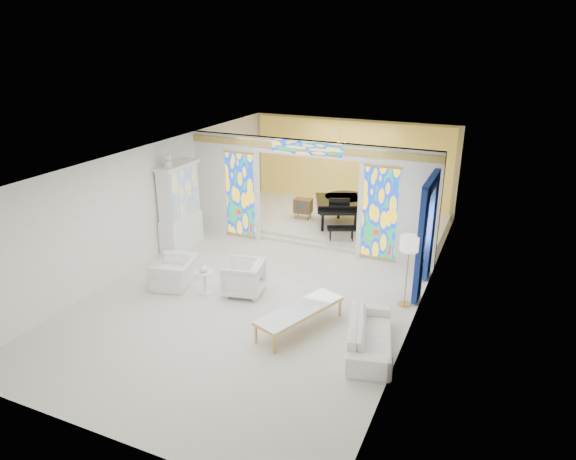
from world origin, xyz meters
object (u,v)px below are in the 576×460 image
at_px(grand_piano, 341,203).
at_px(china_cabinet, 180,207).
at_px(tv_console, 303,206).
at_px(armchair_left, 175,273).
at_px(sofa, 370,335).
at_px(armchair_right, 243,278).
at_px(coffee_table, 300,311).

bearing_deg(grand_piano, china_cabinet, -162.62).
bearing_deg(grand_piano, tv_console, 159.05).
height_order(armchair_left, sofa, armchair_left).
xyz_separation_m(armchair_right, sofa, (3.24, -1.00, -0.10)).
bearing_deg(armchair_left, sofa, 67.95).
relative_size(armchair_right, sofa, 0.43).
height_order(sofa, grand_piano, grand_piano).
distance_m(coffee_table, grand_piano, 5.94).
height_order(china_cabinet, tv_console, china_cabinet).
xyz_separation_m(armchair_left, tv_console, (1.14, 5.18, 0.25)).
distance_m(china_cabinet, armchair_left, 2.58).
bearing_deg(armchair_right, armchair_left, -91.69).
bearing_deg(armchair_right, coffee_table, 51.27).
bearing_deg(armchair_right, sofa, 60.90).
distance_m(coffee_table, tv_console, 6.21).
bearing_deg(grand_piano, sofa, -90.40).
distance_m(armchair_left, sofa, 4.96).
relative_size(armchair_left, armchair_right, 1.18).
relative_size(armchair_left, coffee_table, 0.48).
distance_m(armchair_left, grand_piano, 5.77).
bearing_deg(coffee_table, grand_piano, 100.41).
distance_m(china_cabinet, armchair_right, 3.51).
xyz_separation_m(armchair_left, armchair_right, (1.67, 0.30, 0.06)).
relative_size(armchair_right, grand_piano, 0.32).
relative_size(china_cabinet, coffee_table, 1.27).
height_order(china_cabinet, grand_piano, china_cabinet).
distance_m(armchair_right, sofa, 3.39).
xyz_separation_m(china_cabinet, grand_piano, (3.62, 3.15, -0.33)).
bearing_deg(china_cabinet, armchair_left, -59.00).
distance_m(armchair_right, coffee_table, 1.98).
relative_size(coffee_table, grand_piano, 0.78).
height_order(sofa, tv_console, tv_console).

